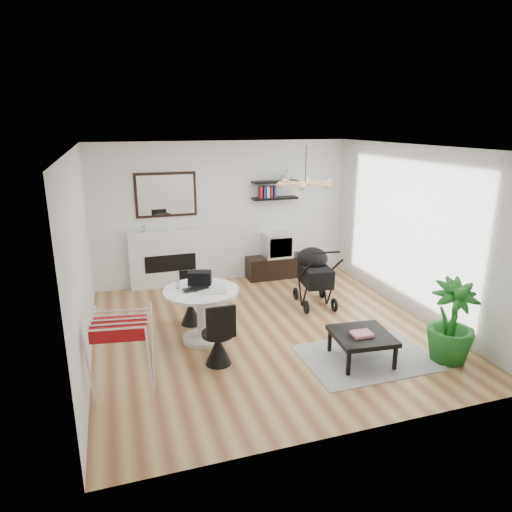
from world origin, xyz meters
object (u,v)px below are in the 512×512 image
object	(u,v)px
coffee_table	(362,337)
dining_table	(202,307)
drying_rack	(123,357)
crt_tv	(277,245)
fireplace	(169,251)
potted_plant	(452,322)
stroller	(314,278)
tv_console	(276,267)

from	to	relation	value
coffee_table	dining_table	bearing A→B (deg)	146.69
drying_rack	coffee_table	world-z (taller)	drying_rack
crt_tv	dining_table	world-z (taller)	crt_tv
fireplace	dining_table	distance (m)	2.44
coffee_table	potted_plant	world-z (taller)	potted_plant
dining_table	coffee_table	world-z (taller)	dining_table
dining_table	coffee_table	xyz separation A→B (m)	(1.86, -1.23, -0.17)
drying_rack	potted_plant	distance (m)	4.11
potted_plant	crt_tv	bearing A→B (deg)	104.27
fireplace	drying_rack	world-z (taller)	fireplace
crt_tv	dining_table	size ratio (longest dim) A/B	0.51
stroller	coffee_table	distance (m)	2.02
fireplace	stroller	distance (m)	2.79
crt_tv	potted_plant	bearing A→B (deg)	-75.73
dining_table	stroller	bearing A→B (deg)	20.26
crt_tv	drying_rack	world-z (taller)	drying_rack
drying_rack	coffee_table	size ratio (longest dim) A/B	1.25
drying_rack	potted_plant	bearing A→B (deg)	3.16
crt_tv	coffee_table	world-z (taller)	crt_tv
stroller	coffee_table	bearing A→B (deg)	-90.23
stroller	dining_table	bearing A→B (deg)	-153.11
fireplace	crt_tv	distance (m)	2.12
crt_tv	stroller	size ratio (longest dim) A/B	0.50
crt_tv	dining_table	bearing A→B (deg)	-130.96
fireplace	drying_rack	xyz separation A→B (m)	(-1.00, -3.59, -0.16)
dining_table	drying_rack	world-z (taller)	drying_rack
potted_plant	fireplace	bearing A→B (deg)	127.77
tv_console	stroller	size ratio (longest dim) A/B	1.07
fireplace	stroller	bearing A→B (deg)	-36.57
drying_rack	stroller	distance (m)	3.76
crt_tv	drying_rack	size ratio (longest dim) A/B	0.54
coffee_table	fireplace	bearing A→B (deg)	118.55
crt_tv	potted_plant	distance (m)	3.97
dining_table	stroller	xyz separation A→B (m)	(2.11, 0.78, -0.05)
fireplace	crt_tv	world-z (taller)	fireplace
tv_console	dining_table	xyz separation A→B (m)	(-1.96, -2.29, 0.29)
fireplace	tv_console	size ratio (longest dim) A/B	1.85
fireplace	potted_plant	world-z (taller)	fireplace
drying_rack	stroller	xyz separation A→B (m)	(3.23, 1.93, -0.06)
tv_console	coffee_table	distance (m)	3.52
tv_console	potted_plant	world-z (taller)	potted_plant
dining_table	coffee_table	distance (m)	2.24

